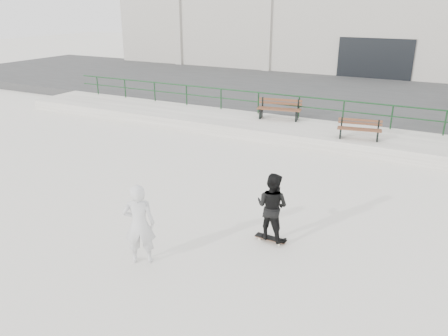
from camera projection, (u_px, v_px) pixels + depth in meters
The scene contains 10 objects.
ground at pixel (196, 239), 10.75m from camera, with size 120.00×120.00×0.00m, color silver.
ledge at pixel (311, 133), 18.54m from camera, with size 30.00×3.00×0.50m, color #AEA79F.
parking_strip at pixel (354, 97), 25.58m from camera, with size 60.00×14.00×0.50m, color #383838.
railing at pixel (321, 104), 19.26m from camera, with size 28.00×0.06×1.03m.
commercial_building at pixel (396, 14), 35.65m from camera, with size 44.20×16.33×8.00m.
bench_left at pixel (279, 109), 19.68m from camera, with size 2.03×0.91×0.91m.
bench_right at pixel (359, 129), 16.83m from camera, with size 1.70×0.75×0.76m.
skateboard at pixel (271, 238), 10.64m from camera, with size 0.79×0.24×0.09m.
standing_skater at pixel (272, 206), 10.33m from camera, with size 0.82×0.64×1.68m, color black.
seated_skater at pixel (139, 224), 9.50m from camera, with size 0.68×0.45×1.87m, color silver.
Camera 1 is at (4.96, -8.04, 5.46)m, focal length 35.00 mm.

